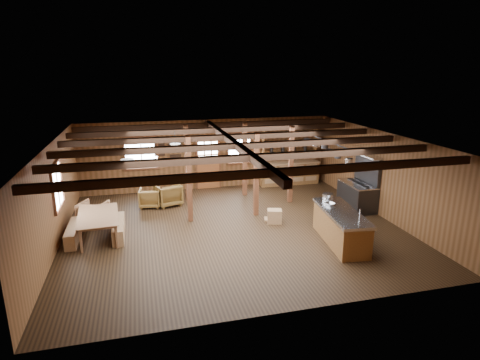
{
  "coord_description": "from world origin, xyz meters",
  "views": [
    {
      "loc": [
        -2.65,
        -11.14,
        4.81
      ],
      "look_at": [
        0.44,
        0.94,
        1.27
      ],
      "focal_mm": 30.0,
      "sensor_mm": 36.0,
      "label": 1
    }
  ],
  "objects_px": {
    "kitchen_island": "(341,227)",
    "armchair_b": "(150,198)",
    "commercial_range": "(359,191)",
    "dining_table": "(100,226)",
    "armchair_c": "(93,213)",
    "armchair_a": "(168,195)"
  },
  "relations": [
    {
      "from": "kitchen_island",
      "to": "armchair_a",
      "type": "height_order",
      "value": "kitchen_island"
    },
    {
      "from": "armchair_b",
      "to": "kitchen_island",
      "type": "bearing_deg",
      "value": 147.03
    },
    {
      "from": "kitchen_island",
      "to": "commercial_range",
      "type": "distance_m",
      "value": 3.12
    },
    {
      "from": "commercial_range",
      "to": "armchair_b",
      "type": "height_order",
      "value": "commercial_range"
    },
    {
      "from": "armchair_a",
      "to": "kitchen_island",
      "type": "bearing_deg",
      "value": 117.94
    },
    {
      "from": "armchair_a",
      "to": "armchair_b",
      "type": "xyz_separation_m",
      "value": [
        -0.64,
        -0.03,
        -0.05
      ]
    },
    {
      "from": "commercial_range",
      "to": "armchair_c",
      "type": "height_order",
      "value": "commercial_range"
    },
    {
      "from": "dining_table",
      "to": "armchair_b",
      "type": "relative_size",
      "value": 2.71
    },
    {
      "from": "kitchen_island",
      "to": "armchair_a",
      "type": "bearing_deg",
      "value": 141.7
    },
    {
      "from": "commercial_range",
      "to": "dining_table",
      "type": "bearing_deg",
      "value": -177.31
    },
    {
      "from": "armchair_a",
      "to": "armchair_c",
      "type": "height_order",
      "value": "armchair_a"
    },
    {
      "from": "commercial_range",
      "to": "armchair_c",
      "type": "bearing_deg",
      "value": 174.79
    },
    {
      "from": "armchair_c",
      "to": "commercial_range",
      "type": "bearing_deg",
      "value": -160.18
    },
    {
      "from": "kitchen_island",
      "to": "armchair_b",
      "type": "relative_size",
      "value": 3.52
    },
    {
      "from": "armchair_b",
      "to": "armchair_c",
      "type": "relative_size",
      "value": 0.92
    },
    {
      "from": "kitchen_island",
      "to": "armchair_c",
      "type": "relative_size",
      "value": 3.24
    },
    {
      "from": "dining_table",
      "to": "armchair_b",
      "type": "distance_m",
      "value": 2.8
    },
    {
      "from": "kitchen_island",
      "to": "commercial_range",
      "type": "relative_size",
      "value": 1.33
    },
    {
      "from": "kitchen_island",
      "to": "dining_table",
      "type": "relative_size",
      "value": 1.3
    },
    {
      "from": "armchair_a",
      "to": "armchair_b",
      "type": "height_order",
      "value": "armchair_a"
    },
    {
      "from": "kitchen_island",
      "to": "dining_table",
      "type": "height_order",
      "value": "kitchen_island"
    },
    {
      "from": "dining_table",
      "to": "kitchen_island",
      "type": "bearing_deg",
      "value": -111.03
    }
  ]
}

